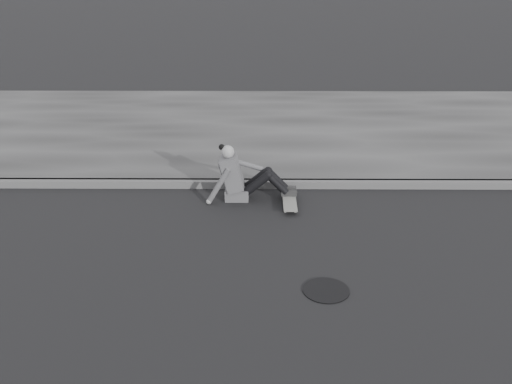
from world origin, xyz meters
TOP-DOWN VIEW (x-y plane):
  - ground at (0.00, 0.00)m, footprint 80.00×80.00m
  - curb at (0.00, 2.58)m, footprint 24.00×0.16m
  - sidewalk at (0.00, 5.60)m, footprint 24.00×6.00m
  - manhole at (0.67, -0.41)m, footprint 0.53×0.53m
  - skateboard at (0.36, 1.89)m, footprint 0.20×0.78m
  - seated_woman at (-0.37, 2.14)m, footprint 1.38×0.46m

SIDE VIEW (x-z plane):
  - ground at x=0.00m, z-range 0.00..0.00m
  - manhole at x=0.67m, z-range 0.00..0.01m
  - curb at x=0.00m, z-range 0.00..0.12m
  - sidewalk at x=0.00m, z-range 0.00..0.12m
  - skateboard at x=0.36m, z-range 0.03..0.12m
  - seated_woman at x=-0.37m, z-range -0.08..0.80m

